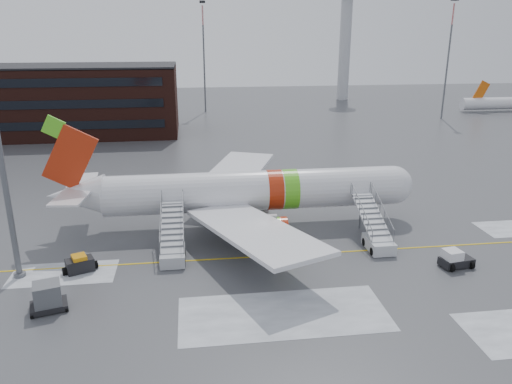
{
  "coord_description": "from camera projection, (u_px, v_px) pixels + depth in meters",
  "views": [
    {
      "loc": [
        -11.7,
        -38.79,
        18.16
      ],
      "look_at": [
        -5.96,
        4.31,
        4.0
      ],
      "focal_mm": 35.0,
      "sensor_mm": 36.0,
      "label": 1
    }
  ],
  "objects": [
    {
      "name": "airstair_aft",
      "position": [
        173.0,
        246.0,
        41.41
      ],
      "size": [
        2.05,
        7.7,
        3.48
      ],
      "color": "#A7AAAE",
      "rests_on": "ground"
    },
    {
      "name": "ground",
      "position": [
        330.0,
        248.0,
        43.65
      ],
      "size": [
        260.0,
        260.0,
        0.0
      ],
      "primitive_type": "plane",
      "color": "#494C4F",
      "rests_on": "ground"
    },
    {
      "name": "light_mast_far_n",
      "position": [
        204.0,
        50.0,
        111.88
      ],
      "size": [
        1.2,
        1.2,
        24.25
      ],
      "color": "#595B60",
      "rests_on": "ground"
    },
    {
      "name": "control_tower",
      "position": [
        346.0,
        28.0,
        131.15
      ],
      "size": [
        6.4,
        6.4,
        30.0
      ],
      "color": "#B2B5BA",
      "rests_on": "ground"
    },
    {
      "name": "pushback_tug",
      "position": [
        455.0,
        259.0,
        39.97
      ],
      "size": [
        2.76,
        2.23,
        1.47
      ],
      "color": "black",
      "rests_on": "ground"
    },
    {
      "name": "light_mast_far_ne",
      "position": [
        449.0,
        52.0,
        103.08
      ],
      "size": [
        1.2,
        1.2,
        24.25
      ],
      "color": "#595B60",
      "rests_on": "ground"
    },
    {
      "name": "uld_container",
      "position": [
        48.0,
        298.0,
        33.72
      ],
      "size": [
        2.77,
        2.32,
        1.96
      ],
      "color": "black",
      "rests_on": "ground"
    },
    {
      "name": "baggage_tractor",
      "position": [
        80.0,
        265.0,
        39.18
      ],
      "size": [
        2.83,
        1.94,
        1.39
      ],
      "color": "black",
      "rests_on": "ground"
    },
    {
      "name": "airliner",
      "position": [
        243.0,
        192.0,
        47.67
      ],
      "size": [
        35.03,
        32.97,
        11.18
      ],
      "color": "silver",
      "rests_on": "ground"
    },
    {
      "name": "airstair_fwd",
      "position": [
        376.0,
        235.0,
        43.62
      ],
      "size": [
        2.05,
        7.7,
        3.48
      ],
      "color": "silver",
      "rests_on": "ground"
    }
  ]
}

